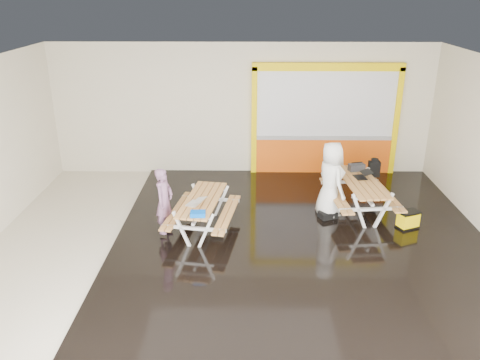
{
  "coord_description": "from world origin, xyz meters",
  "views": [
    {
      "loc": [
        0.14,
        -8.6,
        4.79
      ],
      "look_at": [
        0.0,
        0.9,
        1.0
      ],
      "focal_mm": 36.37,
      "sensor_mm": 36.0,
      "label": 1
    }
  ],
  "objects_px": {
    "picnic_table_right": "(361,189)",
    "fluke_bag": "(408,220)",
    "laptop_right": "(363,175)",
    "picnic_table_left": "(202,207)",
    "person_right": "(331,180)",
    "toolbox": "(357,167)",
    "blue_pouch": "(198,214)",
    "person_left": "(164,201)",
    "backpack": "(374,168)",
    "dark_case": "(328,215)",
    "laptop_left": "(196,202)"
  },
  "relations": [
    {
      "from": "laptop_right",
      "to": "toolbox",
      "type": "xyz_separation_m",
      "value": [
        -0.04,
        0.45,
        0.03
      ]
    },
    {
      "from": "picnic_table_right",
      "to": "picnic_table_left",
      "type": "bearing_deg",
      "value": -165.07
    },
    {
      "from": "laptop_right",
      "to": "toolbox",
      "type": "height_order",
      "value": "toolbox"
    },
    {
      "from": "picnic_table_left",
      "to": "blue_pouch",
      "type": "xyz_separation_m",
      "value": [
        -0.01,
        -0.79,
        0.22
      ]
    },
    {
      "from": "picnic_table_right",
      "to": "laptop_left",
      "type": "height_order",
      "value": "laptop_left"
    },
    {
      "from": "picnic_table_left",
      "to": "backpack",
      "type": "height_order",
      "value": "backpack"
    },
    {
      "from": "picnic_table_left",
      "to": "blue_pouch",
      "type": "height_order",
      "value": "blue_pouch"
    },
    {
      "from": "dark_case",
      "to": "laptop_left",
      "type": "bearing_deg",
      "value": -162.53
    },
    {
      "from": "picnic_table_right",
      "to": "person_left",
      "type": "bearing_deg",
      "value": -165.38
    },
    {
      "from": "picnic_table_right",
      "to": "person_left",
      "type": "height_order",
      "value": "person_left"
    },
    {
      "from": "picnic_table_right",
      "to": "blue_pouch",
      "type": "height_order",
      "value": "blue_pouch"
    },
    {
      "from": "laptop_right",
      "to": "backpack",
      "type": "height_order",
      "value": "backpack"
    },
    {
      "from": "backpack",
      "to": "fluke_bag",
      "type": "distance_m",
      "value": 1.88
    },
    {
      "from": "laptop_right",
      "to": "person_left",
      "type": "bearing_deg",
      "value": -163.17
    },
    {
      "from": "blue_pouch",
      "to": "fluke_bag",
      "type": "xyz_separation_m",
      "value": [
        4.32,
        0.94,
        -0.56
      ]
    },
    {
      "from": "toolbox",
      "to": "picnic_table_left",
      "type": "bearing_deg",
      "value": -155.79
    },
    {
      "from": "person_right",
      "to": "toolbox",
      "type": "xyz_separation_m",
      "value": [
        0.71,
        0.73,
        0.04
      ]
    },
    {
      "from": "backpack",
      "to": "person_left",
      "type": "bearing_deg",
      "value": -155.97
    },
    {
      "from": "laptop_left",
      "to": "backpack",
      "type": "distance_m",
      "value": 4.63
    },
    {
      "from": "laptop_left",
      "to": "backpack",
      "type": "relative_size",
      "value": 0.98
    },
    {
      "from": "picnic_table_left",
      "to": "laptop_right",
      "type": "xyz_separation_m",
      "value": [
        3.51,
        1.11,
        0.28
      ]
    },
    {
      "from": "blue_pouch",
      "to": "dark_case",
      "type": "relative_size",
      "value": 0.77
    },
    {
      "from": "person_left",
      "to": "person_right",
      "type": "xyz_separation_m",
      "value": [
        3.5,
        1.0,
        0.06
      ]
    },
    {
      "from": "picnic_table_right",
      "to": "person_right",
      "type": "relative_size",
      "value": 1.23
    },
    {
      "from": "picnic_table_left",
      "to": "toolbox",
      "type": "relative_size",
      "value": 5.2
    },
    {
      "from": "picnic_table_left",
      "to": "fluke_bag",
      "type": "distance_m",
      "value": 4.33
    },
    {
      "from": "laptop_left",
      "to": "toolbox",
      "type": "height_order",
      "value": "toolbox"
    },
    {
      "from": "blue_pouch",
      "to": "backpack",
      "type": "height_order",
      "value": "backpack"
    },
    {
      "from": "picnic_table_left",
      "to": "blue_pouch",
      "type": "relative_size",
      "value": 7.26
    },
    {
      "from": "picnic_table_left",
      "to": "laptop_right",
      "type": "bearing_deg",
      "value": 17.59
    },
    {
      "from": "picnic_table_right",
      "to": "fluke_bag",
      "type": "height_order",
      "value": "picnic_table_right"
    },
    {
      "from": "picnic_table_left",
      "to": "laptop_right",
      "type": "distance_m",
      "value": 3.69
    },
    {
      "from": "picnic_table_left",
      "to": "person_left",
      "type": "distance_m",
      "value": 0.79
    },
    {
      "from": "laptop_right",
      "to": "picnic_table_left",
      "type": "bearing_deg",
      "value": -162.41
    },
    {
      "from": "dark_case",
      "to": "fluke_bag",
      "type": "height_order",
      "value": "fluke_bag"
    },
    {
      "from": "picnic_table_left",
      "to": "backpack",
      "type": "xyz_separation_m",
      "value": [
        3.97,
        1.93,
        0.16
      ]
    },
    {
      "from": "laptop_right",
      "to": "fluke_bag",
      "type": "bearing_deg",
      "value": -50.02
    },
    {
      "from": "blue_pouch",
      "to": "toolbox",
      "type": "height_order",
      "value": "toolbox"
    },
    {
      "from": "picnic_table_left",
      "to": "person_left",
      "type": "xyz_separation_m",
      "value": [
        -0.75,
        -0.17,
        0.21
      ]
    },
    {
      "from": "person_right",
      "to": "laptop_right",
      "type": "distance_m",
      "value": 0.81
    },
    {
      "from": "person_right",
      "to": "fluke_bag",
      "type": "height_order",
      "value": "person_right"
    },
    {
      "from": "picnic_table_left",
      "to": "person_left",
      "type": "bearing_deg",
      "value": -166.83
    },
    {
      "from": "toolbox",
      "to": "laptop_right",
      "type": "bearing_deg",
      "value": -84.26
    },
    {
      "from": "laptop_right",
      "to": "dark_case",
      "type": "distance_m",
      "value": 1.2
    },
    {
      "from": "person_right",
      "to": "picnic_table_right",
      "type": "bearing_deg",
      "value": -103.34
    },
    {
      "from": "person_left",
      "to": "dark_case",
      "type": "height_order",
      "value": "person_left"
    },
    {
      "from": "fluke_bag",
      "to": "laptop_left",
      "type": "bearing_deg",
      "value": -174.49
    },
    {
      "from": "laptop_left",
      "to": "picnic_table_right",
      "type": "bearing_deg",
      "value": 18.55
    },
    {
      "from": "laptop_left",
      "to": "person_right",
      "type": "bearing_deg",
      "value": 21.02
    },
    {
      "from": "fluke_bag",
      "to": "toolbox",
      "type": "bearing_deg",
      "value": 121.14
    }
  ]
}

